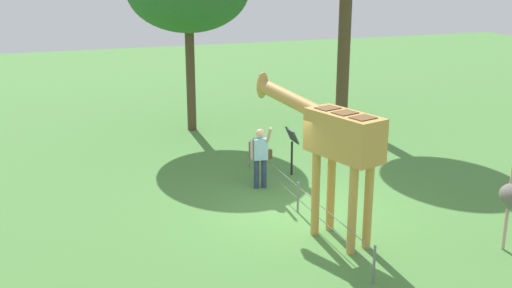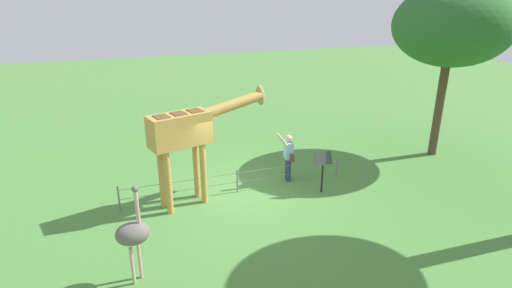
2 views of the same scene
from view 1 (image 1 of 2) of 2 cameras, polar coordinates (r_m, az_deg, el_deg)
The scene contains 5 objects.
ground_plane at distance 14.51m, azimuth 4.19°, elevation -6.31°, with size 60.00×60.00×0.00m, color #4C843D.
giraffe at distance 12.62m, azimuth 7.18°, elevation 0.58°, with size 3.77×1.54×3.22m.
visitor at distance 15.66m, azimuth 0.44°, elevation -0.99°, with size 0.63×0.59×1.74m.
info_sign at distance 16.63m, azimuth 3.38°, elevation 0.20°, with size 0.56×0.21×1.32m.
wire_fence at distance 14.33m, azimuth 3.93°, elevation -4.86°, with size 7.05×0.05×0.75m.
Camera 1 is at (-12.22, 5.42, 5.64)m, focal length 42.97 mm.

